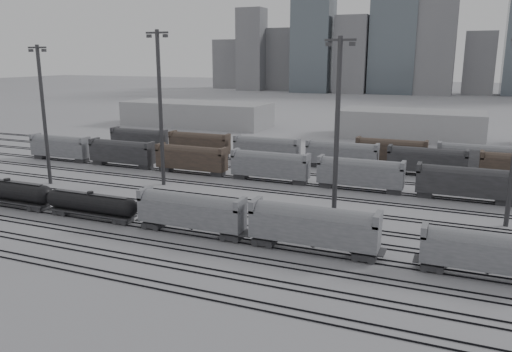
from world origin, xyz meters
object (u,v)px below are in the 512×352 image
at_px(hopper_car_b, 313,225).
at_px(hopper_car_c, 490,251).
at_px(tank_car_b, 91,204).
at_px(tank_car_a, 8,191).
at_px(light_mast_c, 337,130).
at_px(hopper_car_a, 191,210).
at_px(light_mast_a, 44,112).

relative_size(hopper_car_b, hopper_car_c, 1.13).
height_order(tank_car_b, hopper_car_b, hopper_car_b).
bearing_deg(tank_car_a, hopper_car_c, -0.00).
bearing_deg(hopper_car_b, tank_car_b, 180.00).
bearing_deg(tank_car_a, light_mast_c, 11.55).
bearing_deg(tank_car_b, tank_car_a, 180.00).
bearing_deg(tank_car_b, hopper_car_c, -0.00).
bearing_deg(hopper_car_a, hopper_car_c, 0.00).
relative_size(tank_car_a, hopper_car_c, 1.24).
relative_size(hopper_car_c, light_mast_a, 0.56).
relative_size(tank_car_a, light_mast_c, 0.68).
relative_size(hopper_car_a, light_mast_a, 0.60).
relative_size(tank_car_b, hopper_car_b, 1.01).
bearing_deg(light_mast_c, hopper_car_b, -90.11).
height_order(hopper_car_b, light_mast_a, light_mast_a).
relative_size(tank_car_a, light_mast_a, 0.69).
relative_size(light_mast_a, light_mast_c, 0.98).
bearing_deg(light_mast_c, hopper_car_c, -27.83).
relative_size(hopper_car_b, light_mast_c, 0.61).
bearing_deg(light_mast_a, hopper_car_a, -19.69).
bearing_deg(light_mast_c, tank_car_a, -168.45).
bearing_deg(light_mast_c, hopper_car_a, -148.81).
bearing_deg(tank_car_b, hopper_car_b, 0.00).
bearing_deg(tank_car_b, hopper_car_a, -0.00).
bearing_deg(tank_car_b, light_mast_a, 147.47).
xyz_separation_m(tank_car_a, light_mast_a, (-4.94, 13.54, 10.83)).
bearing_deg(light_mast_c, light_mast_a, 176.45).
xyz_separation_m(tank_car_a, hopper_car_a, (32.90, -0.00, 0.84)).
bearing_deg(hopper_car_a, tank_car_b, 180.00).
distance_m(tank_car_b, light_mast_a, 27.49).
distance_m(hopper_car_a, hopper_car_b, 16.76).
relative_size(tank_car_a, hopper_car_a, 1.16).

